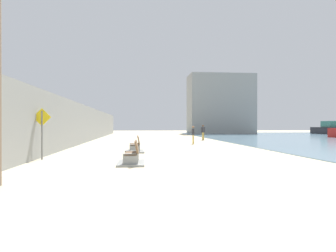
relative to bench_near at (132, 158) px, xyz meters
The scene contains 9 objects.
ground_plane 15.58m from the bench_near, 80.36° to the left, with size 120.00×120.00×0.00m, color beige.
seawall 16.18m from the bench_near, 107.67° to the left, with size 0.80×64.00×3.42m, color gray.
bench_near is the anchor object (origin of this frame).
bench_far 5.66m from the bench_near, 89.11° to the left, with size 1.14×2.12×0.98m.
person_walking 20.51m from the bench_near, 69.37° to the left, with size 0.49×0.30×1.65m.
person_standing 13.51m from the bench_near, 68.59° to the left, with size 0.26×0.51×1.56m.
boat_mid_bay 49.89m from the bench_near, 48.29° to the left, with size 2.35×6.68×2.26m.
pedestrian_sign 4.86m from the bench_near, 154.74° to the left, with size 0.85×0.08×2.42m.
harbor_building 46.46m from the bench_near, 69.93° to the left, with size 12.00×6.00×11.05m, color gray.
Camera 1 is at (-2.37, -10.14, 1.63)m, focal length 32.48 mm.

